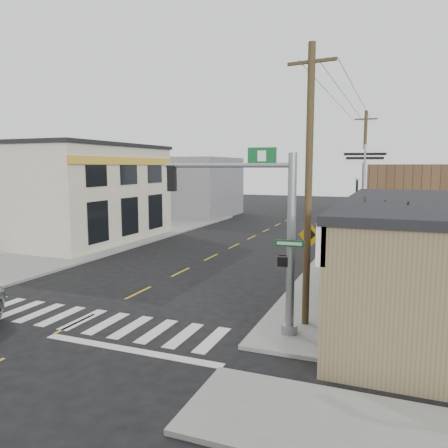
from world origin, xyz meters
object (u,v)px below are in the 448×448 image
at_px(lamp_post, 357,213).
at_px(dance_center_sign, 364,171).
at_px(utility_pole_far, 364,173).
at_px(guide_sign, 341,251).
at_px(fire_hydrant, 346,290).
at_px(utility_pole_near, 309,185).
at_px(bare_tree, 386,209).
at_px(traffic_signal_pole, 270,224).

height_order(lamp_post, dance_center_sign, dance_center_sign).
relative_size(lamp_post, dance_center_sign, 0.72).
bearing_deg(utility_pole_far, dance_center_sign, -88.43).
relative_size(guide_sign, fire_hydrant, 3.90).
bearing_deg(utility_pole_near, guide_sign, 87.53).
distance_m(dance_center_sign, utility_pole_far, 5.87).
relative_size(bare_tree, utility_pole_far, 0.53).
bearing_deg(guide_sign, utility_pole_far, 112.05).
bearing_deg(lamp_post, fire_hydrant, -80.56).
bearing_deg(bare_tree, lamp_post, 99.78).
relative_size(guide_sign, bare_tree, 0.58).
bearing_deg(traffic_signal_pole, dance_center_sign, 78.84).
relative_size(dance_center_sign, utility_pole_near, 0.73).
bearing_deg(guide_sign, utility_pole_near, -79.40).
relative_size(lamp_post, bare_tree, 0.97).
distance_m(fire_hydrant, utility_pole_near, 5.50).
bearing_deg(utility_pole_near, utility_pole_far, 96.81).
bearing_deg(utility_pole_far, bare_tree, -86.52).
bearing_deg(utility_pole_near, fire_hydrant, 80.89).
height_order(fire_hydrant, dance_center_sign, dance_center_sign).
bearing_deg(lamp_post, utility_pole_far, 99.74).
bearing_deg(bare_tree, traffic_signal_pole, -149.36).
xyz_separation_m(traffic_signal_pole, dance_center_sign, (1.78, 15.74, 1.53)).
relative_size(guide_sign, dance_center_sign, 0.43).
height_order(fire_hydrant, bare_tree, bare_tree).
bearing_deg(traffic_signal_pole, lamp_post, 76.63).
relative_size(dance_center_sign, utility_pole_far, 0.71).
xyz_separation_m(guide_sign, lamp_post, (0.06, 6.62, 0.94)).
height_order(traffic_signal_pole, utility_pole_near, utility_pole_near).
bearing_deg(fire_hydrant, bare_tree, -59.09).
bearing_deg(lamp_post, guide_sign, -82.99).
height_order(traffic_signal_pole, utility_pole_far, utility_pole_far).
distance_m(dance_center_sign, utility_pole_near, 14.69).
distance_m(guide_sign, utility_pole_far, 16.94).
bearing_deg(fire_hydrant, utility_pole_near, -106.96).
bearing_deg(dance_center_sign, utility_pole_near, -100.06).
relative_size(fire_hydrant, utility_pole_near, 0.08).
xyz_separation_m(dance_center_sign, utility_pole_near, (-0.78, -14.66, -0.33)).
bearing_deg(guide_sign, fire_hydrant, -41.20).
bearing_deg(utility_pole_near, traffic_signal_pole, -124.94).
relative_size(traffic_signal_pole, guide_sign, 2.06).
bearing_deg(utility_pole_near, dance_center_sign, 94.80).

